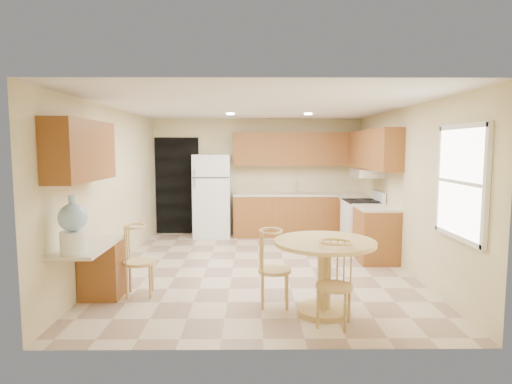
{
  "coord_description": "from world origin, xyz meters",
  "views": [
    {
      "loc": [
        -0.1,
        -6.58,
        1.89
      ],
      "look_at": [
        -0.05,
        0.3,
        1.17
      ],
      "focal_mm": 30.0,
      "sensor_mm": 36.0,
      "label": 1
    }
  ],
  "objects_px": {
    "chair_table_a": "(275,262)",
    "chair_desk": "(137,255)",
    "water_crock": "(73,227)",
    "refrigerator": "(213,196)",
    "dining_table": "(324,266)",
    "chair_table_b": "(336,278)",
    "stove": "(362,225)"
  },
  "relations": [
    {
      "from": "chair_desk",
      "to": "water_crock",
      "type": "distance_m",
      "value": 1.04
    },
    {
      "from": "refrigerator",
      "to": "chair_table_b",
      "type": "relative_size",
      "value": 1.94
    },
    {
      "from": "stove",
      "to": "chair_table_a",
      "type": "relative_size",
      "value": 1.2
    },
    {
      "from": "water_crock",
      "to": "chair_table_b",
      "type": "bearing_deg",
      "value": -3.43
    },
    {
      "from": "refrigerator",
      "to": "chair_desk",
      "type": "bearing_deg",
      "value": -99.15
    },
    {
      "from": "dining_table",
      "to": "water_crock",
      "type": "bearing_deg",
      "value": -174.66
    },
    {
      "from": "chair_table_a",
      "to": "chair_desk",
      "type": "relative_size",
      "value": 1.01
    },
    {
      "from": "chair_desk",
      "to": "refrigerator",
      "type": "bearing_deg",
      "value": 163.14
    },
    {
      "from": "chair_table_b",
      "to": "water_crock",
      "type": "relative_size",
      "value": 1.45
    },
    {
      "from": "stove",
      "to": "chair_table_b",
      "type": "height_order",
      "value": "stove"
    },
    {
      "from": "dining_table",
      "to": "chair_table_a",
      "type": "distance_m",
      "value": 0.57
    },
    {
      "from": "stove",
      "to": "water_crock",
      "type": "height_order",
      "value": "water_crock"
    },
    {
      "from": "chair_desk",
      "to": "dining_table",
      "type": "bearing_deg",
      "value": 68.8
    },
    {
      "from": "refrigerator",
      "to": "water_crock",
      "type": "xyz_separation_m",
      "value": [
        -1.05,
        -4.52,
        0.18
      ]
    },
    {
      "from": "chair_table_a",
      "to": "chair_desk",
      "type": "xyz_separation_m",
      "value": [
        -1.71,
        0.38,
        -0.01
      ]
    },
    {
      "from": "dining_table",
      "to": "chair_table_a",
      "type": "relative_size",
      "value": 1.26
    },
    {
      "from": "refrigerator",
      "to": "chair_desk",
      "type": "height_order",
      "value": "refrigerator"
    },
    {
      "from": "chair_table_b",
      "to": "chair_desk",
      "type": "distance_m",
      "value": 2.5
    },
    {
      "from": "chair_table_a",
      "to": "water_crock",
      "type": "xyz_separation_m",
      "value": [
        -2.16,
        -0.42,
        0.5
      ]
    },
    {
      "from": "dining_table",
      "to": "chair_table_a",
      "type": "height_order",
      "value": "chair_table_a"
    },
    {
      "from": "chair_table_a",
      "to": "chair_table_b",
      "type": "xyz_separation_m",
      "value": [
        0.6,
        -0.58,
        -0.01
      ]
    },
    {
      "from": "refrigerator",
      "to": "stove",
      "type": "height_order",
      "value": "refrigerator"
    },
    {
      "from": "dining_table",
      "to": "chair_table_b",
      "type": "xyz_separation_m",
      "value": [
        0.05,
        -0.42,
        -0.01
      ]
    },
    {
      "from": "stove",
      "to": "dining_table",
      "type": "bearing_deg",
      "value": -111.75
    },
    {
      "from": "refrigerator",
      "to": "chair_table_a",
      "type": "height_order",
      "value": "refrigerator"
    },
    {
      "from": "water_crock",
      "to": "refrigerator",
      "type": "bearing_deg",
      "value": 76.92
    },
    {
      "from": "chair_table_a",
      "to": "chair_desk",
      "type": "height_order",
      "value": "chair_table_a"
    },
    {
      "from": "refrigerator",
      "to": "chair_desk",
      "type": "distance_m",
      "value": 3.79
    },
    {
      "from": "refrigerator",
      "to": "dining_table",
      "type": "height_order",
      "value": "refrigerator"
    },
    {
      "from": "chair_table_b",
      "to": "water_crock",
      "type": "xyz_separation_m",
      "value": [
        -2.76,
        0.17,
        0.5
      ]
    },
    {
      "from": "dining_table",
      "to": "water_crock",
      "type": "xyz_separation_m",
      "value": [
        -2.71,
        -0.25,
        0.5
      ]
    },
    {
      "from": "chair_table_a",
      "to": "stove",
      "type": "bearing_deg",
      "value": 150.57
    }
  ]
}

